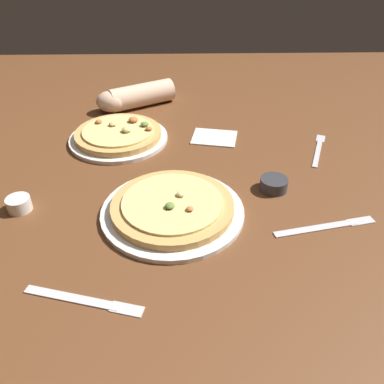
% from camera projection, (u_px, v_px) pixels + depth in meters
% --- Properties ---
extents(ground_plane, '(2.40, 2.40, 0.03)m').
position_uv_depth(ground_plane, '(192.00, 204.00, 0.98)').
color(ground_plane, brown).
extents(pizza_plate_near, '(0.33, 0.33, 0.05)m').
position_uv_depth(pizza_plate_near, '(173.00, 208.00, 0.91)').
color(pizza_plate_near, silver).
rests_on(pizza_plate_near, ground_plane).
extents(pizza_plate_far, '(0.30, 0.30, 0.05)m').
position_uv_depth(pizza_plate_far, '(119.00, 135.00, 1.21)').
color(pizza_plate_far, silver).
rests_on(pizza_plate_far, ground_plane).
extents(ramekin_sauce, '(0.07, 0.07, 0.03)m').
position_uv_depth(ramekin_sauce, '(274.00, 184.00, 0.99)').
color(ramekin_sauce, '#333338').
rests_on(ramekin_sauce, ground_plane).
extents(ramekin_butter, '(0.06, 0.06, 0.03)m').
position_uv_depth(ramekin_butter, '(19.00, 204.00, 0.93)').
color(ramekin_butter, silver).
rests_on(ramekin_butter, ground_plane).
extents(napkin_folded, '(0.15, 0.13, 0.01)m').
position_uv_depth(napkin_folded, '(214.00, 137.00, 1.23)').
color(napkin_folded, silver).
rests_on(napkin_folded, ground_plane).
extents(knife_right, '(0.23, 0.08, 0.01)m').
position_uv_depth(knife_right, '(84.00, 300.00, 0.71)').
color(knife_right, silver).
rests_on(knife_right, ground_plane).
extents(fork_spare, '(0.09, 0.19, 0.01)m').
position_uv_depth(fork_spare, '(318.00, 149.00, 1.17)').
color(fork_spare, silver).
rests_on(fork_spare, ground_plane).
extents(knife_spare, '(0.24, 0.07, 0.01)m').
position_uv_depth(knife_spare, '(326.00, 226.00, 0.88)').
color(knife_spare, silver).
rests_on(knife_spare, ground_plane).
extents(diner_arm, '(0.27, 0.18, 0.08)m').
position_uv_depth(diner_arm, '(133.00, 97.00, 1.40)').
color(diner_arm, beige).
rests_on(diner_arm, ground_plane).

